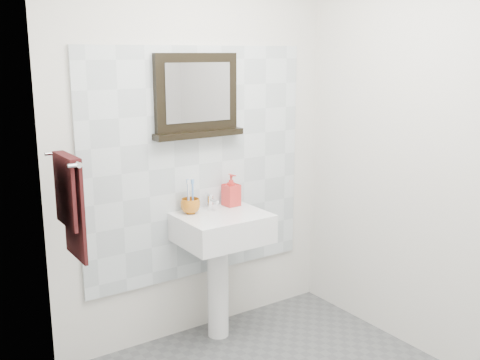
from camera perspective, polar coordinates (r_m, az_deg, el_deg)
name	(u,v)px	position (r m, az deg, el deg)	size (l,w,h in m)	color
back_wall	(197,149)	(3.64, -4.38, 3.20)	(2.00, 0.01, 2.50)	silver
left_wall	(116,212)	(2.25, -12.52, -3.17)	(0.01, 2.20, 2.50)	silver
right_wall	(439,159)	(3.49, 19.55, 2.07)	(0.01, 2.20, 2.50)	silver
splashback	(198,164)	(3.65, -4.26, 1.63)	(1.60, 0.02, 1.50)	silver
pedestal_sink	(221,241)	(3.62, -1.91, -6.24)	(0.55, 0.44, 0.96)	white
toothbrush_cup	(190,206)	(3.57, -5.06, -2.65)	(0.12, 0.12, 0.10)	#BF6916
toothbrushes	(191,194)	(3.55, -5.05, -1.48)	(0.05, 0.04, 0.21)	white
soap_dispenser	(231,190)	(3.72, -0.90, -1.01)	(0.10, 0.10, 0.21)	red
framed_mirror	(196,98)	(3.56, -4.45, 8.34)	(0.61, 0.11, 0.52)	black
towel_bar	(66,159)	(2.96, -17.27, 2.06)	(0.07, 0.40, 0.03)	silver
hand_towel	(70,199)	(3.01, -16.88, -1.86)	(0.06, 0.30, 0.55)	black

